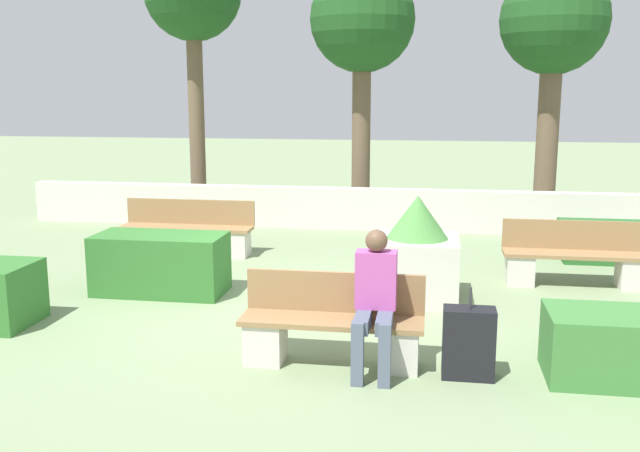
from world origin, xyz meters
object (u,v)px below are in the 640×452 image
at_px(tree_center_left, 362,25).
at_px(bench_front, 332,331).
at_px(person_seated_man, 375,295).
at_px(suitcase, 469,343).
at_px(bench_right_side, 575,261).
at_px(planter_corner_left, 417,255).
at_px(tree_center_right, 554,28).
at_px(bench_left_side, 187,233).

bearing_deg(tree_center_left, bench_front, -86.08).
bearing_deg(person_seated_man, suitcase, -0.44).
xyz_separation_m(bench_right_side, planter_corner_left, (-2.10, -1.00, 0.24)).
distance_m(bench_front, bench_right_side, 4.35).
bearing_deg(bench_right_side, tree_center_right, 82.19).
relative_size(bench_right_side, planter_corner_left, 1.45).
distance_m(bench_left_side, tree_center_left, 5.71).
bearing_deg(tree_center_left, tree_center_right, 7.82).
xyz_separation_m(suitcase, tree_center_right, (1.91, 8.75, 3.49)).
height_order(person_seated_man, planter_corner_left, person_seated_man).
bearing_deg(planter_corner_left, bench_front, -107.93).
relative_size(bench_right_side, tree_center_left, 0.38).
distance_m(bench_left_side, bench_right_side, 5.89).
bearing_deg(bench_right_side, bench_left_side, 166.09).
relative_size(planter_corner_left, tree_center_right, 0.26).
bearing_deg(bench_left_side, suitcase, -55.15).
height_order(suitcase, tree_center_left, tree_center_left).
distance_m(suitcase, tree_center_right, 9.61).
height_order(bench_front, bench_left_side, same).
xyz_separation_m(bench_right_side, tree_center_right, (0.34, 5.31, 3.48)).
bearing_deg(tree_center_left, planter_corner_left, -77.39).
height_order(bench_left_side, suitcase, same).
height_order(bench_left_side, planter_corner_left, planter_corner_left).
height_order(tree_center_left, tree_center_right, tree_center_left).
distance_m(bench_left_side, person_seated_man, 5.59).
bearing_deg(tree_center_left, person_seated_man, -83.27).
bearing_deg(tree_center_right, person_seated_man, -107.57).
height_order(bench_front, person_seated_man, person_seated_man).
bearing_deg(bench_right_side, tree_center_left, 121.18).
xyz_separation_m(bench_front, tree_center_right, (3.18, 8.60, 3.49)).
relative_size(person_seated_man, planter_corner_left, 1.01).
bearing_deg(bench_right_side, planter_corner_left, -158.67).
bearing_deg(person_seated_man, tree_center_right, 72.43).
xyz_separation_m(bench_front, tree_center_left, (-0.55, 8.09, 3.54)).
height_order(bench_left_side, tree_center_right, tree_center_right).
xyz_separation_m(planter_corner_left, suitcase, (0.54, -2.44, -0.25)).
relative_size(bench_left_side, tree_center_left, 0.43).
bearing_deg(bench_front, tree_center_right, 69.69).
distance_m(person_seated_man, tree_center_left, 8.86).
height_order(bench_right_side, suitcase, same).
bearing_deg(bench_right_side, bench_front, -134.92).
distance_m(bench_right_side, planter_corner_left, 2.34).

